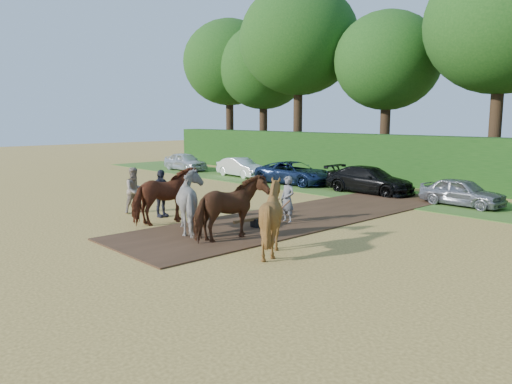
{
  "coord_description": "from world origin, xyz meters",
  "views": [
    {
      "loc": [
        14.98,
        -8.35,
        4.05
      ],
      "look_at": [
        1.98,
        3.63,
        1.4
      ],
      "focal_mm": 35.0,
      "sensor_mm": 36.0,
      "label": 1
    }
  ],
  "objects": [
    {
      "name": "ground",
      "position": [
        0.0,
        0.0,
        0.0
      ],
      "size": [
        120.0,
        120.0,
        0.0
      ],
      "primitive_type": "plane",
      "color": "gold",
      "rests_on": "ground"
    },
    {
      "name": "earth_strip",
      "position": [
        1.5,
        7.0,
        0.03
      ],
      "size": [
        4.5,
        17.0,
        0.05
      ],
      "primitive_type": "cube",
      "color": "#472D1C",
      "rests_on": "ground"
    },
    {
      "name": "grass_verge",
      "position": [
        0.0,
        14.0,
        0.01
      ],
      "size": [
        50.0,
        5.0,
        0.03
      ],
      "primitive_type": "cube",
      "color": "#38601E",
      "rests_on": "ground"
    },
    {
      "name": "hedgerow",
      "position": [
        0.0,
        18.5,
        1.5
      ],
      "size": [
        46.0,
        1.6,
        3.0
      ],
      "primitive_type": "cube",
      "color": "#14380F",
      "rests_on": "ground"
    },
    {
      "name": "spectator_near",
      "position": [
        -3.96,
        2.09,
        0.98
      ],
      "size": [
        0.8,
        1.0,
        1.95
      ],
      "primitive_type": "imported",
      "rotation": [
        0.0,
        0.0,
        1.51
      ],
      "color": "tan",
      "rests_on": "ground"
    },
    {
      "name": "spectator_far",
      "position": [
        -2.45,
        2.42,
        0.98
      ],
      "size": [
        0.6,
        1.19,
        1.95
      ],
      "primitive_type": "imported",
      "rotation": [
        0.0,
        0.0,
        1.68
      ],
      "color": "#242530",
      "rests_on": "ground"
    },
    {
      "name": "plough_team",
      "position": [
        1.69,
        1.98,
        1.08
      ],
      "size": [
        7.22,
        5.13,
        2.18
      ],
      "color": "maroon",
      "rests_on": "ground"
    },
    {
      "name": "parked_cars",
      "position": [
        0.37,
        13.87,
        0.69
      ],
      "size": [
        36.48,
        2.98,
        1.44
      ],
      "color": "silver",
      "rests_on": "ground"
    },
    {
      "name": "treeline",
      "position": [
        -1.69,
        21.69,
        8.97
      ],
      "size": [
        48.7,
        10.6,
        14.21
      ],
      "color": "#382616",
      "rests_on": "ground"
    }
  ]
}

